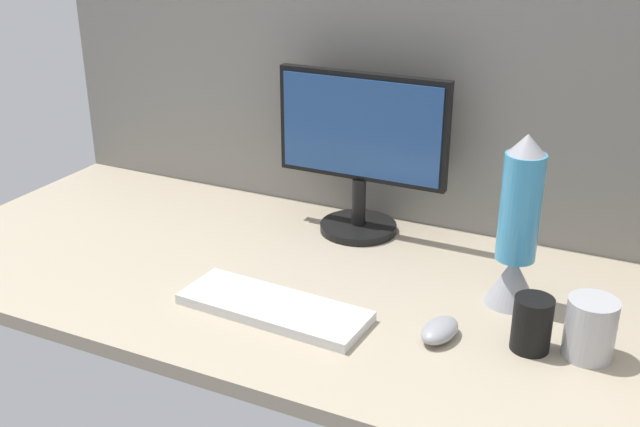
% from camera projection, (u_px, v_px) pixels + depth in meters
% --- Properties ---
extents(ground_plane, '(1.80, 0.80, 0.03)m').
position_uv_depth(ground_plane, '(320.00, 282.00, 1.60)').
color(ground_plane, tan).
extents(cubicle_wall_back, '(1.80, 0.05, 0.71)m').
position_uv_depth(cubicle_wall_back, '(390.00, 72.00, 1.77)').
color(cubicle_wall_back, gray).
rests_on(cubicle_wall_back, ground_plane).
extents(monitor, '(0.40, 0.18, 0.38)m').
position_uv_depth(monitor, '(361.00, 147.00, 1.73)').
color(monitor, black).
rests_on(monitor, ground_plane).
extents(keyboard, '(0.38, 0.15, 0.02)m').
position_uv_depth(keyboard, '(274.00, 308.00, 1.45)').
color(keyboard, silver).
rests_on(keyboard, ground_plane).
extents(mouse, '(0.07, 0.10, 0.03)m').
position_uv_depth(mouse, '(440.00, 330.00, 1.36)').
color(mouse, '#99999E').
rests_on(mouse, ground_plane).
extents(mug_steel, '(0.09, 0.09, 0.11)m').
position_uv_depth(mug_steel, '(590.00, 328.00, 1.30)').
color(mug_steel, '#B2B2B7').
rests_on(mug_steel, ground_plane).
extents(mug_black_travel, '(0.07, 0.07, 0.10)m').
position_uv_depth(mug_black_travel, '(532.00, 324.00, 1.32)').
color(mug_black_travel, black).
rests_on(mug_black_travel, ground_plane).
extents(lava_lamp, '(0.10, 0.10, 0.34)m').
position_uv_depth(lava_lamp, '(517.00, 235.00, 1.44)').
color(lava_lamp, '#A5A5AD').
rests_on(lava_lamp, ground_plane).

